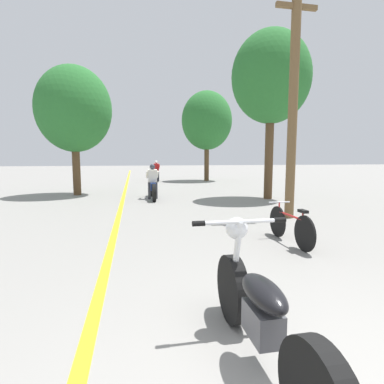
% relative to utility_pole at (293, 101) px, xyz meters
% --- Properties ---
extents(lane_stripe_center, '(0.14, 48.00, 0.01)m').
position_rel_utility_pole_xyz_m(lane_stripe_center, '(-4.49, 6.72, -3.05)').
color(lane_stripe_center, yellow).
rests_on(lane_stripe_center, ground).
extents(utility_pole, '(1.10, 0.24, 5.93)m').
position_rel_utility_pole_xyz_m(utility_pole, '(0.00, 0.00, 0.00)').
color(utility_pole, brown).
rests_on(utility_pole, ground).
extents(roadside_tree_right_near, '(2.99, 2.69, 6.32)m').
position_rel_utility_pole_xyz_m(roadside_tree_right_near, '(1.08, 3.59, 1.51)').
color(roadside_tree_right_near, '#513A23').
rests_on(roadside_tree_right_near, ground).
extents(roadside_tree_right_far, '(3.43, 3.09, 6.08)m').
position_rel_utility_pole_xyz_m(roadside_tree_right_far, '(0.90, 12.90, 1.03)').
color(roadside_tree_right_far, '#513A23').
rests_on(roadside_tree_right_far, ground).
extents(roadside_tree_left, '(3.10, 2.79, 5.40)m').
position_rel_utility_pole_xyz_m(roadside_tree_left, '(-6.46, 6.26, 0.54)').
color(roadside_tree_left, '#513A23').
rests_on(roadside_tree_left, ground).
extents(motorcycle_foreground, '(0.87, 2.04, 1.06)m').
position_rel_utility_pole_xyz_m(motorcycle_foreground, '(-3.14, -5.24, -2.63)').
color(motorcycle_foreground, black).
rests_on(motorcycle_foreground, ground).
extents(motorcycle_rider_lead, '(0.50, 2.20, 1.35)m').
position_rel_utility_pole_xyz_m(motorcycle_rider_lead, '(-3.35, 4.40, -2.54)').
color(motorcycle_rider_lead, black).
rests_on(motorcycle_rider_lead, ground).
extents(motorcycle_rider_far, '(0.50, 2.10, 1.40)m').
position_rel_utility_pole_xyz_m(motorcycle_rider_far, '(-2.55, 13.16, -2.53)').
color(motorcycle_rider_far, black).
rests_on(motorcycle_rider_far, ground).
extents(bicycle_parked, '(0.44, 1.61, 0.73)m').
position_rel_utility_pole_xyz_m(bicycle_parked, '(-1.22, -2.25, -2.71)').
color(bicycle_parked, black).
rests_on(bicycle_parked, ground).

